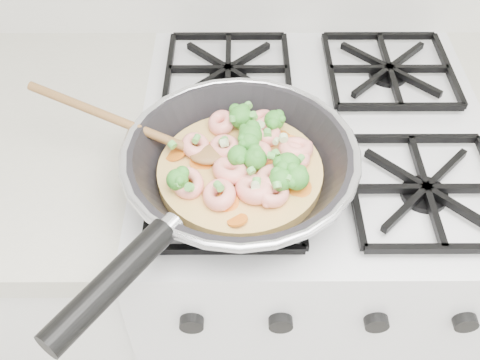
{
  "coord_description": "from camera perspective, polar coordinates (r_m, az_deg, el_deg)",
  "views": [
    {
      "loc": [
        -0.13,
        0.99,
        1.54
      ],
      "look_at": [
        -0.13,
        1.56,
        0.93
      ],
      "focal_mm": 41.91,
      "sensor_mm": 36.0,
      "label": 1
    }
  ],
  "objects": [
    {
      "name": "stove",
      "position": [
        1.3,
        5.75,
        -9.51
      ],
      "size": [
        0.6,
        0.6,
        0.92
      ],
      "color": "silver",
      "rests_on": "ground"
    },
    {
      "name": "skillet",
      "position": [
        0.81,
        -0.14,
        1.4
      ],
      "size": [
        0.49,
        0.48,
        0.1
      ],
      "rotation": [
        0.0,
        0.0,
        0.41
      ],
      "color": "black",
      "rests_on": "stove"
    }
  ]
}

